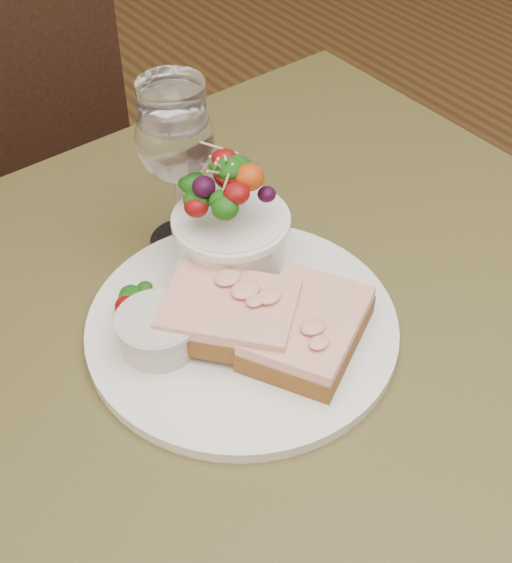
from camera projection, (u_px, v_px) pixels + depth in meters
cafe_table at (286, 403)px, 0.80m from camera, size 0.80×0.80×0.75m
chair_far at (2, 293)px, 1.42m from camera, size 0.45×0.45×0.90m
dinner_plate at (242, 326)px, 0.74m from camera, size 0.29×0.29×0.01m
sandwich_front at (307, 328)px, 0.70m from camera, size 0.15×0.14×0.03m
sandwich_back at (230, 314)px, 0.71m from camera, size 0.14×0.15×0.03m
ramekin at (158, 330)px, 0.70m from camera, size 0.07×0.07×0.04m
salad_bowl at (231, 218)px, 0.75m from camera, size 0.11×0.11×0.13m
garnish at (132, 301)px, 0.74m from camera, size 0.05×0.04×0.02m
wine_glass at (175, 144)px, 0.75m from camera, size 0.08×0.08×0.18m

